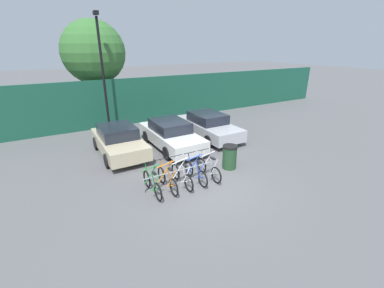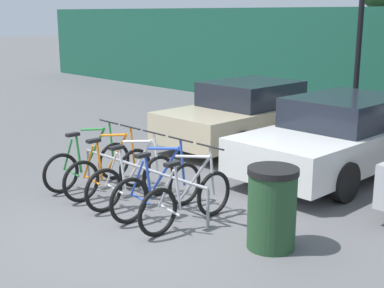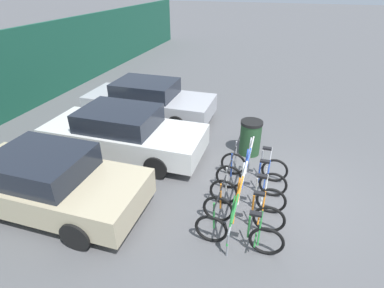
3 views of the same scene
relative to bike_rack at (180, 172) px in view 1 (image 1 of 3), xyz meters
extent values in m
plane|color=#59595B|center=(0.78, -0.68, -0.47)|extent=(120.00, 120.00, 0.00)
cube|color=#19513D|center=(0.78, 8.82, 1.03)|extent=(36.00, 0.16, 3.01)
cylinder|color=gray|center=(0.00, 0.00, 0.08)|extent=(2.91, 0.04, 0.04)
cylinder|color=gray|center=(-1.45, 0.00, -0.20)|extent=(0.04, 0.04, 0.55)
cylinder|color=gray|center=(1.45, 0.00, -0.20)|extent=(0.04, 0.04, 0.55)
torus|color=black|center=(-1.20, -0.68, -0.14)|extent=(0.06, 0.66, 0.66)
torus|color=black|center=(-1.20, 0.38, -0.14)|extent=(0.06, 0.66, 0.66)
cylinder|color=#288438|center=(-1.20, 0.01, 0.18)|extent=(0.60, 0.04, 0.76)
cylinder|color=#288438|center=(-1.20, -0.04, 0.49)|extent=(0.68, 0.04, 0.16)
cylinder|color=#288438|center=(-1.20, -0.33, 0.12)|extent=(0.14, 0.04, 0.63)
cylinder|color=#288438|center=(-1.20, -0.53, 0.14)|extent=(0.32, 0.03, 0.58)
cylinder|color=#288438|center=(-1.20, -0.48, -0.17)|extent=(0.40, 0.03, 0.08)
cylinder|color=#288438|center=(-1.20, 0.33, 0.20)|extent=(0.12, 0.04, 0.69)
cylinder|color=black|center=(-1.20, 0.29, 0.57)|extent=(0.52, 0.03, 0.03)
cube|color=black|center=(-1.20, -0.42, 0.46)|extent=(0.10, 0.22, 0.05)
torus|color=black|center=(-0.61, -0.68, -0.14)|extent=(0.06, 0.66, 0.66)
torus|color=black|center=(-0.61, 0.38, -0.14)|extent=(0.06, 0.66, 0.66)
cylinder|color=orange|center=(-0.61, 0.01, 0.18)|extent=(0.60, 0.04, 0.76)
cylinder|color=orange|center=(-0.61, -0.04, 0.49)|extent=(0.68, 0.04, 0.16)
cylinder|color=orange|center=(-0.61, -0.33, 0.12)|extent=(0.14, 0.04, 0.63)
cylinder|color=orange|center=(-0.61, -0.53, 0.14)|extent=(0.32, 0.03, 0.58)
cylinder|color=orange|center=(-0.61, -0.48, -0.17)|extent=(0.40, 0.03, 0.08)
cylinder|color=orange|center=(-0.61, 0.33, 0.20)|extent=(0.12, 0.04, 0.69)
cylinder|color=black|center=(-0.61, 0.29, 0.57)|extent=(0.52, 0.03, 0.03)
cube|color=black|center=(-0.61, -0.42, 0.46)|extent=(0.10, 0.22, 0.05)
torus|color=black|center=(-0.01, -0.68, -0.14)|extent=(0.06, 0.66, 0.66)
torus|color=black|center=(-0.01, 0.38, -0.14)|extent=(0.06, 0.66, 0.66)
cylinder|color=silver|center=(-0.01, 0.01, 0.18)|extent=(0.60, 0.04, 0.76)
cylinder|color=silver|center=(-0.01, -0.04, 0.49)|extent=(0.68, 0.04, 0.16)
cylinder|color=silver|center=(-0.01, -0.33, 0.12)|extent=(0.14, 0.04, 0.63)
cylinder|color=silver|center=(-0.01, -0.53, 0.14)|extent=(0.32, 0.03, 0.58)
cylinder|color=silver|center=(-0.01, -0.48, -0.17)|extent=(0.40, 0.03, 0.08)
cylinder|color=silver|center=(-0.01, 0.33, 0.20)|extent=(0.12, 0.04, 0.69)
cylinder|color=black|center=(-0.01, 0.29, 0.57)|extent=(0.52, 0.03, 0.03)
cube|color=black|center=(-0.01, -0.42, 0.46)|extent=(0.10, 0.22, 0.05)
torus|color=black|center=(0.59, -0.68, -0.14)|extent=(0.06, 0.66, 0.66)
torus|color=black|center=(0.59, 0.38, -0.14)|extent=(0.06, 0.66, 0.66)
cylinder|color=#284CB7|center=(0.59, 0.01, 0.18)|extent=(0.60, 0.04, 0.76)
cylinder|color=#284CB7|center=(0.59, -0.04, 0.49)|extent=(0.68, 0.04, 0.16)
cylinder|color=#284CB7|center=(0.59, -0.33, 0.12)|extent=(0.14, 0.04, 0.63)
cylinder|color=#284CB7|center=(0.59, -0.53, 0.14)|extent=(0.32, 0.03, 0.58)
cylinder|color=#284CB7|center=(0.59, -0.48, -0.17)|extent=(0.40, 0.03, 0.08)
cylinder|color=#284CB7|center=(0.59, 0.33, 0.20)|extent=(0.12, 0.04, 0.69)
cylinder|color=black|center=(0.59, 0.29, 0.57)|extent=(0.52, 0.03, 0.03)
cube|color=black|center=(0.59, -0.42, 0.46)|extent=(0.10, 0.22, 0.05)
torus|color=black|center=(1.20, -0.68, -0.14)|extent=(0.06, 0.66, 0.66)
torus|color=black|center=(1.20, 0.38, -0.14)|extent=(0.06, 0.66, 0.66)
cylinder|color=#B7B7BC|center=(1.20, 0.01, 0.18)|extent=(0.60, 0.04, 0.76)
cylinder|color=#B7B7BC|center=(1.20, -0.04, 0.49)|extent=(0.68, 0.04, 0.16)
cylinder|color=#B7B7BC|center=(1.20, -0.33, 0.12)|extent=(0.14, 0.04, 0.63)
cylinder|color=#B7B7BC|center=(1.20, -0.53, 0.14)|extent=(0.32, 0.03, 0.58)
cylinder|color=#B7B7BC|center=(1.20, -0.48, -0.17)|extent=(0.40, 0.03, 0.08)
cylinder|color=#B7B7BC|center=(1.20, 0.33, 0.20)|extent=(0.12, 0.04, 0.69)
cylinder|color=black|center=(1.20, 0.29, 0.57)|extent=(0.52, 0.03, 0.03)
cube|color=black|center=(1.20, -0.42, 0.46)|extent=(0.10, 0.22, 0.05)
cube|color=#C1B28E|center=(-1.24, 3.99, 0.09)|extent=(1.80, 4.19, 0.62)
cube|color=#1E232D|center=(-1.24, 4.10, 0.66)|extent=(1.58, 1.93, 0.52)
cylinder|color=black|center=(-2.09, 5.21, -0.15)|extent=(0.20, 0.64, 0.64)
cylinder|color=black|center=(-0.38, 5.21, -0.15)|extent=(0.20, 0.64, 0.64)
cylinder|color=black|center=(-2.09, 2.78, -0.15)|extent=(0.20, 0.64, 0.64)
cylinder|color=black|center=(-0.38, 2.78, -0.15)|extent=(0.20, 0.64, 0.64)
cube|color=silver|center=(1.34, 3.57, 0.09)|extent=(1.80, 4.57, 0.62)
cube|color=#1E232D|center=(1.34, 3.68, 0.66)|extent=(1.58, 2.10, 0.52)
cylinder|color=black|center=(0.48, 4.89, -0.15)|extent=(0.20, 0.64, 0.64)
cylinder|color=black|center=(2.19, 4.89, -0.15)|extent=(0.20, 0.64, 0.64)
cylinder|color=black|center=(0.48, 2.24, -0.15)|extent=(0.20, 0.64, 0.64)
cylinder|color=black|center=(2.19, 2.24, -0.15)|extent=(0.20, 0.64, 0.64)
cube|color=#B7B7BC|center=(3.88, 3.92, 0.09)|extent=(1.80, 4.56, 0.62)
cube|color=#1E232D|center=(3.88, 4.04, 0.66)|extent=(1.58, 2.10, 0.52)
cylinder|color=black|center=(3.02, 5.24, -0.15)|extent=(0.20, 0.64, 0.64)
cylinder|color=black|center=(4.73, 5.24, -0.15)|extent=(0.20, 0.64, 0.64)
cylinder|color=black|center=(3.02, 2.60, -0.15)|extent=(0.20, 0.64, 0.64)
cylinder|color=black|center=(4.73, 2.60, -0.15)|extent=(0.20, 0.64, 0.64)
cylinder|color=black|center=(-0.81, 7.83, 2.74)|extent=(0.14, 0.14, 6.42)
cube|color=black|center=(-0.81, 7.83, 6.10)|extent=(0.24, 0.44, 0.20)
cylinder|color=#234728|center=(2.44, 0.11, 0.00)|extent=(0.60, 0.60, 0.95)
cylinder|color=black|center=(2.44, 0.11, 0.52)|extent=(0.63, 0.63, 0.08)
cylinder|color=brown|center=(-0.68, 10.62, 1.05)|extent=(0.48, 0.48, 3.04)
sphere|color=#387033|center=(-0.68, 10.62, 4.08)|extent=(4.03, 4.03, 4.03)
camera|label=1|loc=(-3.97, -7.76, 4.50)|focal=24.00mm
camera|label=2|loc=(6.20, -4.89, 2.37)|focal=50.00mm
camera|label=3|loc=(-5.36, -0.51, 4.13)|focal=28.00mm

